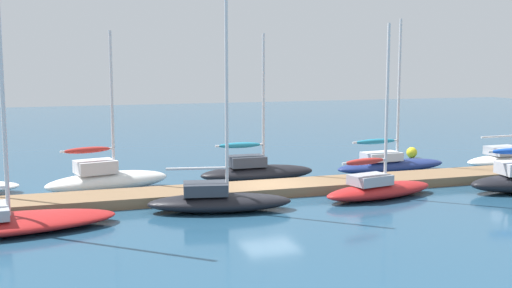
{
  "coord_description": "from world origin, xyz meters",
  "views": [
    {
      "loc": [
        -9.5,
        -26.56,
        5.97
      ],
      "look_at": [
        0.0,
        2.0,
        2.0
      ],
      "focal_mm": 44.76,
      "sensor_mm": 36.0,
      "label": 1
    }
  ],
  "objects": [
    {
      "name": "dock_pier",
      "position": [
        0.0,
        0.0,
        0.21
      ],
      "size": [
        33.57,
        2.38,
        0.42
      ],
      "primitive_type": "cube",
      "color": "#846647",
      "rests_on": "ground_plane"
    },
    {
      "name": "mooring_buoy_yellow",
      "position": [
        11.83,
        7.21,
        0.33
      ],
      "size": [
        0.66,
        0.66,
        0.66
      ],
      "primitive_type": "sphere",
      "color": "yellow",
      "rests_on": "ground_plane"
    },
    {
      "name": "sailboat_4",
      "position": [
        0.34,
        3.03,
        0.54
      ],
      "size": [
        5.84,
        1.93,
        7.26
      ],
      "rotation": [
        0.0,
        0.0,
        -0.01
      ],
      "color": "black",
      "rests_on": "ground_plane"
    },
    {
      "name": "sailboat_5",
      "position": [
        4.12,
        -2.45,
        0.5
      ],
      "size": [
        5.86,
        2.82,
        7.53
      ],
      "rotation": [
        0.0,
        0.0,
        0.21
      ],
      "color": "#B21E1E",
      "rests_on": "ground_plane"
    },
    {
      "name": "sailboat_6",
      "position": [
        7.92,
        3.1,
        0.51
      ],
      "size": [
        6.7,
        2.25,
        8.11
      ],
      "rotation": [
        0.0,
        0.0,
        0.08
      ],
      "color": "navy",
      "rests_on": "ground_plane"
    },
    {
      "name": "sailboat_3",
      "position": [
        -3.1,
        -2.58,
        0.51
      ],
      "size": [
        5.97,
        2.92,
        9.35
      ],
      "rotation": [
        0.0,
        0.0,
        -0.19
      ],
      "color": "black",
      "rests_on": "ground_plane"
    },
    {
      "name": "ground_plane",
      "position": [
        0.0,
        0.0,
        0.0
      ],
      "size": [
        120.0,
        120.0,
        0.0
      ],
      "primitive_type": "plane",
      "color": "navy"
    },
    {
      "name": "sailboat_2",
      "position": [
        -6.95,
        2.8,
        0.6
      ],
      "size": [
        6.0,
        3.1,
        7.28
      ],
      "rotation": [
        0.0,
        0.0,
        0.22
      ],
      "color": "white",
      "rests_on": "ground_plane"
    },
    {
      "name": "sailboat_8",
      "position": [
        15.36,
        2.59,
        0.52
      ],
      "size": [
        6.0,
        2.16,
        10.06
      ],
      "rotation": [
        0.0,
        0.0,
        0.04
      ],
      "color": "white",
      "rests_on": "ground_plane"
    }
  ]
}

